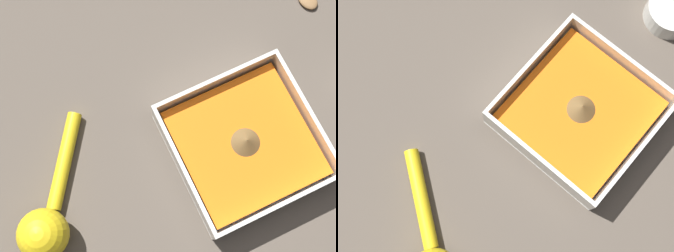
% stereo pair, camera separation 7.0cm
% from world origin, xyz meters
% --- Properties ---
extents(ground_plane, '(4.00, 4.00, 0.00)m').
position_xyz_m(ground_plane, '(0.00, 0.00, 0.00)').
color(ground_plane, brown).
extents(square_dish, '(0.21, 0.21, 0.06)m').
position_xyz_m(square_dish, '(-0.04, 0.04, 0.02)').
color(square_dish, silver).
rests_on(square_dish, ground_plane).
extents(spice_bowl, '(0.09, 0.09, 0.03)m').
position_xyz_m(spice_bowl, '(0.19, 0.03, 0.02)').
color(spice_bowl, silver).
rests_on(spice_bowl, ground_plane).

